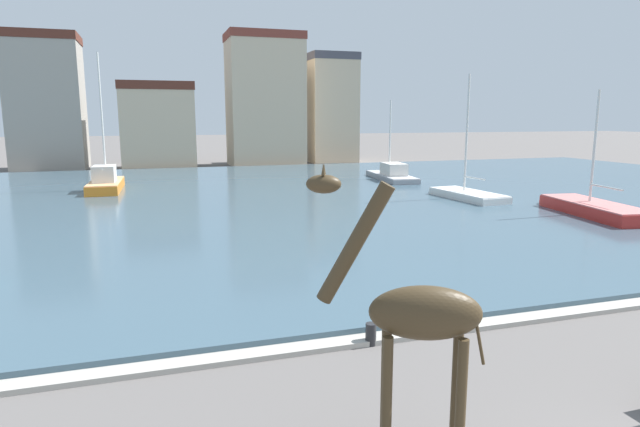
# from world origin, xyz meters

# --- Properties ---
(harbor_water) EXTENTS (82.31, 41.46, 0.25)m
(harbor_water) POSITION_xyz_m (0.00, 28.14, 0.13)
(harbor_water) COLOR #3D5666
(harbor_water) RESTS_ON ground
(quay_edge_coping) EXTENTS (82.31, 0.50, 0.12)m
(quay_edge_coping) POSITION_xyz_m (0.00, 7.16, 0.06)
(quay_edge_coping) COLOR #ADA89E
(quay_edge_coping) RESTS_ON ground
(giraffe_statue) EXTENTS (2.42, 1.31, 4.38)m
(giraffe_statue) POSITION_xyz_m (-2.43, 2.99, 2.24)
(giraffe_statue) COLOR #42331E
(giraffe_statue) RESTS_ON ground
(sailboat_white) EXTENTS (2.38, 6.12, 7.40)m
(sailboat_white) POSITION_xyz_m (11.83, 24.29, 0.37)
(sailboat_white) COLOR white
(sailboat_white) RESTS_ON ground
(sailboat_orange) EXTENTS (2.08, 6.76, 9.01)m
(sailboat_orange) POSITION_xyz_m (-8.62, 34.40, 0.64)
(sailboat_orange) COLOR orange
(sailboat_orange) RESTS_ON ground
(sailboat_grey) EXTENTS (2.79, 8.10, 6.22)m
(sailboat_grey) POSITION_xyz_m (11.84, 34.59, 0.50)
(sailboat_grey) COLOR #939399
(sailboat_grey) RESTS_ON ground
(sailboat_red) EXTENTS (3.06, 7.56, 6.27)m
(sailboat_red) POSITION_xyz_m (14.86, 17.84, 0.45)
(sailboat_red) COLOR red
(sailboat_red) RESTS_ON ground
(mooring_bollard) EXTENTS (0.24, 0.24, 0.50)m
(mooring_bollard) POSITION_xyz_m (-1.36, 7.01, 0.25)
(mooring_bollard) COLOR #232326
(mooring_bollard) RESTS_ON ground
(townhouse_corner_house) EXTENTS (6.56, 5.89, 12.66)m
(townhouse_corner_house) POSITION_xyz_m (-14.85, 54.19, 6.34)
(townhouse_corner_house) COLOR gray
(townhouse_corner_house) RESTS_ON ground
(townhouse_narrow_midrow) EXTENTS (7.03, 5.18, 8.29)m
(townhouse_narrow_midrow) POSITION_xyz_m (-4.90, 52.30, 4.16)
(townhouse_narrow_midrow) COLOR #C6B293
(townhouse_narrow_midrow) RESTS_ON ground
(townhouse_tall_gabled) EXTENTS (7.65, 5.43, 13.36)m
(townhouse_tall_gabled) POSITION_xyz_m (5.90, 52.52, 6.70)
(townhouse_tall_gabled) COLOR #C6B293
(townhouse_tall_gabled) RESTS_ON ground
(townhouse_end_terrace) EXTENTS (5.19, 5.46, 11.77)m
(townhouse_end_terrace) POSITION_xyz_m (13.61, 54.37, 5.90)
(townhouse_end_terrace) COLOR #C6B293
(townhouse_end_terrace) RESTS_ON ground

